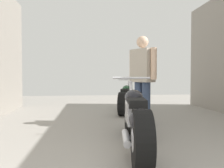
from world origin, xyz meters
name	(u,v)px	position (x,y,z in m)	size (l,w,h in m)	color
ground_plane	(130,132)	(0.00, 3.14, 0.00)	(15.08, 15.08, 0.00)	gray
motorcycle_maroon_cruiser	(135,119)	(-0.11, 2.25, 0.40)	(0.62, 2.04, 0.95)	black
motorcycle_black_naked	(126,98)	(0.29, 5.30, 0.37)	(0.80, 1.86, 0.88)	black
mechanic_in_blue	(142,75)	(0.35, 3.69, 0.99)	(0.46, 0.66, 1.75)	#384766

